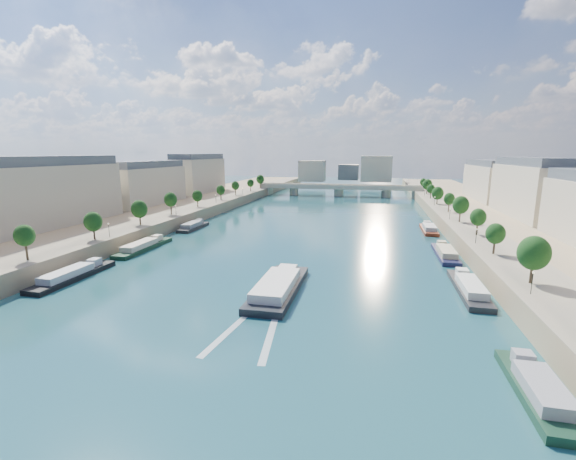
% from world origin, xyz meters
% --- Properties ---
extents(ground, '(700.00, 700.00, 0.00)m').
position_xyz_m(ground, '(0.00, 100.00, 0.00)').
color(ground, '#0D363A').
rests_on(ground, ground).
extents(quay_left, '(44.00, 520.00, 5.00)m').
position_xyz_m(quay_left, '(-72.00, 100.00, 2.50)').
color(quay_left, '#9E8460').
rests_on(quay_left, ground).
extents(quay_right, '(44.00, 520.00, 5.00)m').
position_xyz_m(quay_right, '(72.00, 100.00, 2.50)').
color(quay_right, '#9E8460').
rests_on(quay_right, ground).
extents(pave_left, '(14.00, 520.00, 0.10)m').
position_xyz_m(pave_left, '(-57.00, 100.00, 5.05)').
color(pave_left, gray).
rests_on(pave_left, quay_left).
extents(pave_right, '(14.00, 520.00, 0.10)m').
position_xyz_m(pave_right, '(57.00, 100.00, 5.05)').
color(pave_right, gray).
rests_on(pave_right, quay_right).
extents(trees_left, '(4.80, 268.80, 8.26)m').
position_xyz_m(trees_left, '(-55.00, 102.00, 10.48)').
color(trees_left, '#382B1E').
rests_on(trees_left, ground).
extents(trees_right, '(4.80, 268.80, 8.26)m').
position_xyz_m(trees_right, '(55.00, 110.00, 10.48)').
color(trees_right, '#382B1E').
rests_on(trees_right, ground).
extents(lamps_left, '(0.36, 200.36, 4.28)m').
position_xyz_m(lamps_left, '(-52.50, 90.00, 7.78)').
color(lamps_left, black).
rests_on(lamps_left, ground).
extents(lamps_right, '(0.36, 200.36, 4.28)m').
position_xyz_m(lamps_right, '(52.50, 105.00, 7.78)').
color(lamps_right, black).
rests_on(lamps_right, ground).
extents(buildings_left, '(16.00, 226.00, 23.20)m').
position_xyz_m(buildings_left, '(-85.00, 112.00, 16.45)').
color(buildings_left, '#C1AE94').
rests_on(buildings_left, ground).
extents(buildings_right, '(16.00, 226.00, 23.20)m').
position_xyz_m(buildings_right, '(85.00, 112.00, 16.45)').
color(buildings_right, '#C1AE94').
rests_on(buildings_right, ground).
extents(skyline, '(79.00, 42.00, 22.00)m').
position_xyz_m(skyline, '(3.19, 319.52, 14.66)').
color(skyline, '#C1AE94').
rests_on(skyline, ground).
extents(bridge, '(112.00, 12.00, 8.15)m').
position_xyz_m(bridge, '(0.00, 241.23, 5.08)').
color(bridge, '#C1B79E').
rests_on(bridge, ground).
extents(tour_barge, '(8.52, 29.06, 3.94)m').
position_xyz_m(tour_barge, '(4.92, 49.28, 1.12)').
color(tour_barge, black).
rests_on(tour_barge, ground).
extents(wake, '(10.76, 25.97, 0.04)m').
position_xyz_m(wake, '(4.92, 32.71, 0.02)').
color(wake, silver).
rests_on(wake, ground).
extents(moored_barges_left, '(5.00, 154.04, 3.60)m').
position_xyz_m(moored_barges_left, '(-45.50, 43.17, 0.84)').
color(moored_barges_left, '#172233').
rests_on(moored_barges_left, ground).
extents(moored_barges_right, '(5.00, 161.60, 3.60)m').
position_xyz_m(moored_barges_right, '(45.50, 55.71, 0.84)').
color(moored_barges_right, black).
rests_on(moored_barges_right, ground).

